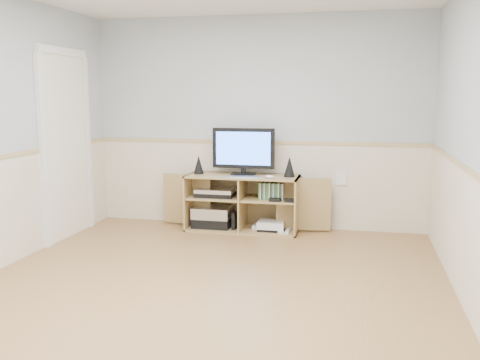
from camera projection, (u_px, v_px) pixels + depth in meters
name	position (u px, v px, depth m)	size (l,w,h in m)	color
room	(202.00, 140.00, 4.32)	(4.04, 4.54, 2.54)	#AC874C
media_cabinet	(244.00, 201.00, 6.31)	(2.04, 0.49, 0.65)	tan
monitor	(243.00, 150.00, 6.21)	(0.73, 0.18, 0.55)	black
speaker_left	(199.00, 165.00, 6.33)	(0.12, 0.12, 0.22)	black
speaker_right	(289.00, 167.00, 6.09)	(0.13, 0.13, 0.23)	black
keyboard	(245.00, 177.00, 6.06)	(0.32, 0.13, 0.01)	silver
mouse	(270.00, 177.00, 6.00)	(0.10, 0.06, 0.04)	white
av_components	(214.00, 210.00, 6.35)	(0.52, 0.33, 0.47)	black
game_consoles	(270.00, 226.00, 6.22)	(0.45, 0.30, 0.11)	white
game_cases	(272.00, 191.00, 6.14)	(0.28, 0.14, 0.19)	#3F8C3F
wall_outlet	(341.00, 180.00, 6.22)	(0.12, 0.03, 0.12)	white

